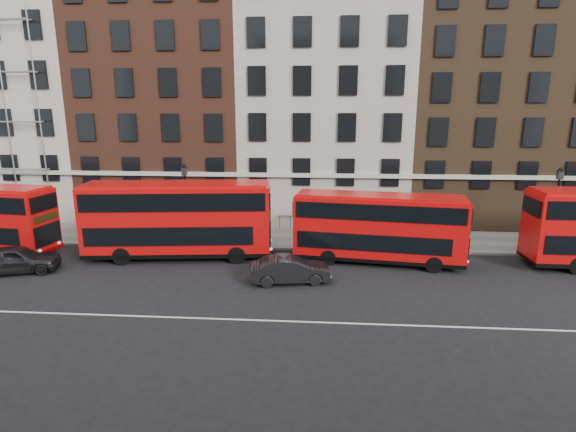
# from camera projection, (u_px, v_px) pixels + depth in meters

# --- Properties ---
(ground) EXTENTS (120.00, 120.00, 0.00)m
(ground) POSITION_uv_depth(u_px,v_px,m) (322.00, 303.00, 21.23)
(ground) COLOR black
(ground) RESTS_ON ground
(pavement) EXTENTS (80.00, 5.00, 0.15)m
(pavement) POSITION_uv_depth(u_px,v_px,m) (322.00, 239.00, 31.39)
(pavement) COLOR gray
(pavement) RESTS_ON ground
(kerb) EXTENTS (80.00, 0.30, 0.16)m
(kerb) POSITION_uv_depth(u_px,v_px,m) (322.00, 250.00, 28.97)
(kerb) COLOR gray
(kerb) RESTS_ON ground
(road_centre_line) EXTENTS (70.00, 0.12, 0.01)m
(road_centre_line) POSITION_uv_depth(u_px,v_px,m) (323.00, 322.00, 19.29)
(road_centre_line) COLOR white
(road_centre_line) RESTS_ON ground
(building_terrace) EXTENTS (64.00, 11.95, 22.00)m
(building_terrace) POSITION_uv_depth(u_px,v_px,m) (321.00, 92.00, 36.19)
(building_terrace) COLOR #BFB5A5
(building_terrace) RESTS_ON ground
(bus_b) EXTENTS (11.32, 3.84, 4.67)m
(bus_b) POSITION_uv_depth(u_px,v_px,m) (177.00, 218.00, 27.07)
(bus_b) COLOR red
(bus_b) RESTS_ON ground
(bus_c) EXTENTS (10.03, 3.68, 4.12)m
(bus_c) POSITION_uv_depth(u_px,v_px,m) (378.00, 227.00, 26.29)
(bus_c) COLOR red
(bus_c) RESTS_ON ground
(car_rear) EXTENTS (4.87, 3.04, 1.55)m
(car_rear) POSITION_uv_depth(u_px,v_px,m) (16.00, 259.00, 25.00)
(car_rear) COLOR black
(car_rear) RESTS_ON ground
(car_front) EXTENTS (4.46, 2.22, 1.40)m
(car_front) POSITION_uv_depth(u_px,v_px,m) (290.00, 270.00, 23.61)
(car_front) COLOR black
(car_front) RESTS_ON ground
(lamp_post_left) EXTENTS (0.44, 0.44, 5.33)m
(lamp_post_left) POSITION_uv_depth(u_px,v_px,m) (186.00, 200.00, 29.53)
(lamp_post_left) COLOR black
(lamp_post_left) RESTS_ON pavement
(lamp_post_right) EXTENTS (0.44, 0.44, 5.33)m
(lamp_post_right) POSITION_uv_depth(u_px,v_px,m) (556.00, 205.00, 27.94)
(lamp_post_right) COLOR black
(lamp_post_right) RESTS_ON pavement
(iron_railings) EXTENTS (6.60, 0.06, 1.00)m
(iron_railings) POSITION_uv_depth(u_px,v_px,m) (323.00, 223.00, 33.39)
(iron_railings) COLOR black
(iron_railings) RESTS_ON pavement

